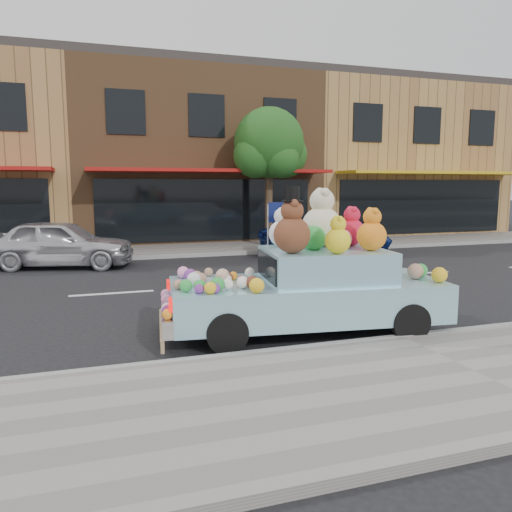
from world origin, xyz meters
name	(u,v)px	position (x,y,z in m)	size (l,w,h in m)	color
ground	(281,283)	(0.00, 0.00, 0.00)	(120.00, 120.00, 0.00)	black
near_sidewalk	(474,375)	(0.00, -6.50, 0.06)	(60.00, 3.00, 0.12)	gray
far_sidewalk	(217,249)	(0.00, 6.50, 0.06)	(60.00, 3.00, 0.12)	gray
near_kerb	(401,339)	(0.00, -5.00, 0.07)	(60.00, 0.12, 0.13)	gray
far_kerb	(228,254)	(0.00, 5.00, 0.07)	(60.00, 0.12, 0.13)	gray
storefront_mid	(188,157)	(0.00, 11.97, 3.64)	(10.00, 9.80, 7.30)	brown
storefront_right	(377,161)	(10.00, 11.97, 3.64)	(10.00, 9.80, 7.30)	#A17943
street_tree	(269,149)	(2.03, 6.55, 3.69)	(3.00, 2.70, 5.22)	#38281C
car_silver	(60,243)	(-5.24, 4.14, 0.70)	(1.66, 4.12, 1.40)	silver
car_blue	(327,237)	(3.25, 4.07, 0.63)	(2.09, 4.52, 1.26)	navy
art_car	(309,282)	(-1.08, -4.01, 0.82)	(4.66, 2.28, 2.35)	black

